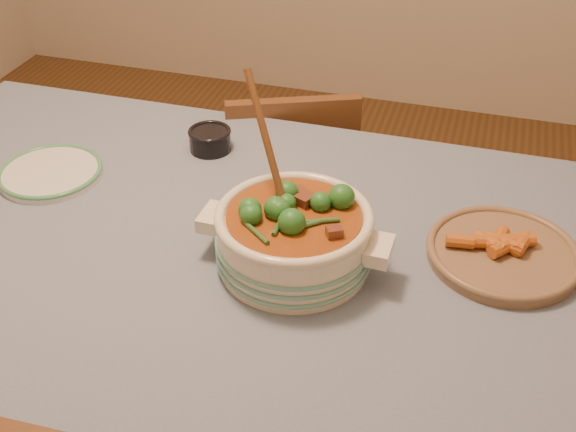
# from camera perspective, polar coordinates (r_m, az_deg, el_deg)

# --- Properties ---
(dining_table) EXTENTS (1.68, 1.08, 0.76)m
(dining_table) POSITION_cam_1_polar(r_m,az_deg,el_deg) (1.58, -6.78, -4.21)
(dining_table) COLOR brown
(dining_table) RESTS_ON floor
(stew_casserole) EXTENTS (0.38, 0.31, 0.36)m
(stew_casserole) POSITION_cam_1_polar(r_m,az_deg,el_deg) (1.39, 0.45, -1.34)
(stew_casserole) COLOR beige
(stew_casserole) RESTS_ON dining_table
(white_plate) EXTENTS (0.30, 0.30, 0.02)m
(white_plate) POSITION_cam_1_polar(r_m,az_deg,el_deg) (1.79, -18.26, 3.29)
(white_plate) COLOR silver
(white_plate) RESTS_ON dining_table
(condiment_bowl) EXTENTS (0.11, 0.11, 0.06)m
(condiment_bowl) POSITION_cam_1_polar(r_m,az_deg,el_deg) (1.80, -6.19, 6.11)
(condiment_bowl) COLOR black
(condiment_bowl) RESTS_ON dining_table
(fried_plate) EXTENTS (0.36, 0.36, 0.05)m
(fried_plate) POSITION_cam_1_polar(r_m,az_deg,el_deg) (1.50, 16.65, -2.67)
(fried_plate) COLOR olive
(fried_plate) RESTS_ON dining_table
(chair_far) EXTENTS (0.49, 0.49, 0.80)m
(chair_far) POSITION_cam_1_polar(r_m,az_deg,el_deg) (2.22, 0.09, 2.28)
(chair_far) COLOR brown
(chair_far) RESTS_ON floor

